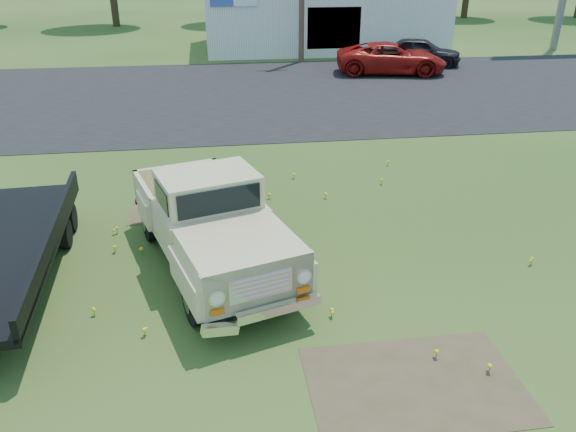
% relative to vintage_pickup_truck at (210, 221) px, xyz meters
% --- Properties ---
extents(ground, '(140.00, 140.00, 0.00)m').
position_rel_vintage_pickup_truck_xyz_m(ground, '(1.23, -0.71, -0.96)').
color(ground, '#264416').
rests_on(ground, ground).
extents(asphalt_lot, '(90.00, 14.00, 0.02)m').
position_rel_vintage_pickup_truck_xyz_m(asphalt_lot, '(1.23, 14.29, -0.96)').
color(asphalt_lot, black).
rests_on(asphalt_lot, ground).
extents(dirt_patch_a, '(3.00, 2.00, 0.01)m').
position_rel_vintage_pickup_truck_xyz_m(dirt_patch_a, '(2.73, -3.71, -0.96)').
color(dirt_patch_a, '#483E26').
rests_on(dirt_patch_a, ground).
extents(dirt_patch_b, '(2.20, 1.60, 0.01)m').
position_rel_vintage_pickup_truck_xyz_m(dirt_patch_b, '(-0.77, 2.79, -0.96)').
color(dirt_patch_b, '#483E26').
rests_on(dirt_patch_b, ground).
extents(commercial_building, '(14.20, 8.20, 4.15)m').
position_rel_vintage_pickup_truck_xyz_m(commercial_building, '(7.23, 26.28, 1.14)').
color(commercial_building, silver).
rests_on(commercial_building, ground).
extents(vintage_pickup_truck, '(3.50, 5.65, 1.92)m').
position_rel_vintage_pickup_truck_xyz_m(vintage_pickup_truck, '(0.00, 0.00, 0.00)').
color(vintage_pickup_truck, tan).
rests_on(vintage_pickup_truck, ground).
extents(red_pickup, '(5.64, 3.36, 1.47)m').
position_rel_vintage_pickup_truck_xyz_m(red_pickup, '(9.04, 17.44, -0.23)').
color(red_pickup, maroon).
rests_on(red_pickup, ground).
extents(dark_sedan, '(4.45, 2.96, 1.41)m').
position_rel_vintage_pickup_truck_xyz_m(dark_sedan, '(11.22, 19.34, -0.26)').
color(dark_sedan, black).
rests_on(dark_sedan, ground).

